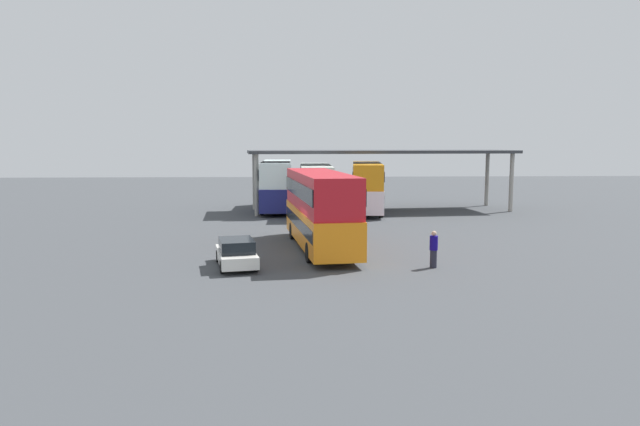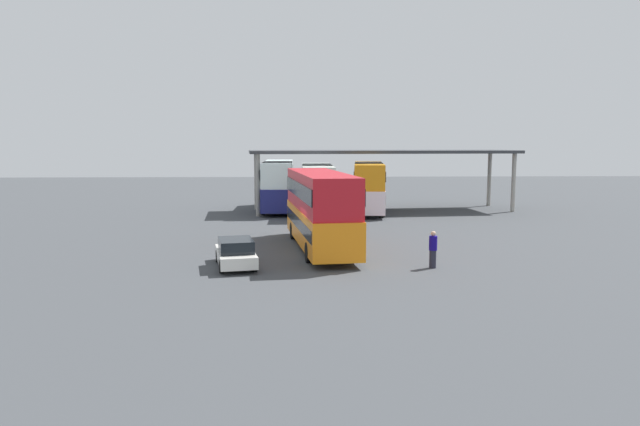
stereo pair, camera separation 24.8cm
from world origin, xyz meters
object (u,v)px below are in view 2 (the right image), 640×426
at_px(double_decker_main, 320,207).
at_px(pedestrian_waiting, 433,250).
at_px(double_decker_mid_row, 317,187).
at_px(double_decker_far_right, 369,185).
at_px(parked_hatchback, 236,253).
at_px(double_decker_near_canopy, 278,184).

distance_m(double_decker_main, pedestrian_waiting, 7.33).
relative_size(double_decker_mid_row, pedestrian_waiting, 5.88).
bearing_deg(double_decker_far_right, double_decker_main, 170.08).
xyz_separation_m(double_decker_main, parked_hatchback, (-4.16, -4.47, -1.65)).
relative_size(double_decker_main, double_decker_near_canopy, 1.07).
bearing_deg(double_decker_mid_row, double_decker_near_canopy, 55.13).
xyz_separation_m(double_decker_main, double_decker_near_canopy, (-2.88, 18.45, 0.01)).
xyz_separation_m(double_decker_main, double_decker_far_right, (4.74, 16.54, -0.04)).
bearing_deg(parked_hatchback, double_decker_mid_row, -23.81).
relative_size(parked_hatchback, double_decker_near_canopy, 0.39).
height_order(parked_hatchback, double_decker_far_right, double_decker_far_right).
bearing_deg(double_decker_main, double_decker_near_canopy, 2.14).
distance_m(double_decker_mid_row, double_decker_far_right, 4.34).
height_order(double_decker_main, double_decker_near_canopy, double_decker_near_canopy).
bearing_deg(double_decker_far_right, double_decker_mid_row, 101.57).
height_order(double_decker_near_canopy, double_decker_far_right, double_decker_near_canopy).
bearing_deg(double_decker_main, double_decker_far_right, -22.71).
distance_m(double_decker_far_right, pedestrian_waiting, 21.68).
distance_m(double_decker_main, double_decker_far_right, 17.21).
bearing_deg(double_decker_near_canopy, double_decker_mid_row, -125.09).
height_order(double_decker_main, pedestrian_waiting, double_decker_main).
height_order(double_decker_near_canopy, double_decker_mid_row, double_decker_near_canopy).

